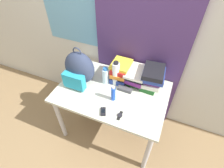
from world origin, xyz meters
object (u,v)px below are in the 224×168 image
at_px(book_stack_left, 121,71).
at_px(water_bottle, 106,76).
at_px(book_stack_center, 137,76).
at_px(book_stack_right, 152,77).
at_px(sunscreen_bottle, 113,94).
at_px(backpack, 79,69).
at_px(cell_phone, 103,112).
at_px(sports_bottle, 116,74).
at_px(wristwatch, 120,115).
at_px(sunglasses_case, 125,89).

xyz_separation_m(book_stack_left, water_bottle, (-0.13, -0.13, -0.01)).
relative_size(book_stack_center, book_stack_right, 1.02).
xyz_separation_m(book_stack_left, sunscreen_bottle, (0.04, -0.32, -0.02)).
xyz_separation_m(backpack, cell_phone, (0.39, -0.28, -0.17)).
distance_m(backpack, book_stack_left, 0.44).
bearing_deg(book_stack_right, backpack, -162.62).
xyz_separation_m(backpack, book_stack_left, (0.38, 0.22, -0.07)).
bearing_deg(backpack, sports_bottle, 19.03).
height_order(book_stack_left, water_bottle, book_stack_left).
distance_m(backpack, book_stack_center, 0.61).
distance_m(book_stack_left, wristwatch, 0.52).
xyz_separation_m(book_stack_center, sunglasses_case, (-0.07, -0.17, -0.07)).
xyz_separation_m(sunscreen_bottle, cell_phone, (-0.03, -0.18, -0.07)).
xyz_separation_m(book_stack_left, book_stack_right, (0.34, 0.00, 0.02)).
bearing_deg(cell_phone, wristwatch, 8.09).
bearing_deg(wristwatch, sports_bottle, 117.15).
height_order(water_bottle, sunglasses_case, water_bottle).
distance_m(backpack, book_stack_right, 0.75).
distance_m(book_stack_center, sports_bottle, 0.23).
bearing_deg(book_stack_left, sports_bottle, -101.10).
relative_size(book_stack_left, wristwatch, 2.86).
distance_m(book_stack_left, book_stack_right, 0.34).
bearing_deg(sunscreen_bottle, book_stack_center, 67.32).
height_order(book_stack_center, cell_phone, book_stack_center).
relative_size(book_stack_left, water_bottle, 1.48).
distance_m(book_stack_right, sunglasses_case, 0.30).
xyz_separation_m(book_stack_right, sports_bottle, (-0.36, -0.10, 0.01)).
height_order(sunscreen_bottle, sunglasses_case, sunscreen_bottle).
distance_m(sports_bottle, wristwatch, 0.45).
relative_size(book_stack_left, cell_phone, 2.81).
bearing_deg(book_stack_right, cell_phone, -122.48).
bearing_deg(book_stack_center, sunscreen_bottle, -112.68).
height_order(backpack, wristwatch, backpack).
relative_size(sports_bottle, sunscreen_bottle, 1.61).
distance_m(backpack, sunscreen_bottle, 0.44).
bearing_deg(water_bottle, wristwatch, -49.75).
distance_m(book_stack_right, water_bottle, 0.48).
relative_size(backpack, sunglasses_case, 2.82).
height_order(book_stack_left, sports_bottle, sports_bottle).
bearing_deg(sports_bottle, book_stack_center, 27.62).
distance_m(water_bottle, cell_phone, 0.41).
distance_m(water_bottle, sunscreen_bottle, 0.26).
bearing_deg(cell_phone, water_bottle, 110.87).
distance_m(backpack, sunglasses_case, 0.51).
relative_size(book_stack_right, sunglasses_case, 1.92).
height_order(book_stack_center, sports_bottle, sports_bottle).
bearing_deg(wristwatch, water_bottle, 130.25).
bearing_deg(backpack, book_stack_left, 30.69).
xyz_separation_m(book_stack_right, cell_phone, (-0.32, -0.50, -0.12)).
xyz_separation_m(sunglasses_case, wristwatch, (0.07, -0.32, -0.01)).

